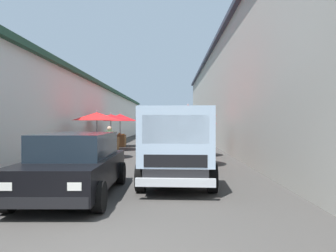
# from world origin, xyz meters

# --- Properties ---
(ground) EXTENTS (90.00, 90.00, 0.00)m
(ground) POSITION_xyz_m (13.50, 0.00, 0.00)
(ground) COLOR #3D3A38
(building_left_whitewash) EXTENTS (49.80, 7.50, 4.42)m
(building_left_whitewash) POSITION_xyz_m (15.75, 7.49, 2.22)
(building_left_whitewash) COLOR silver
(building_left_whitewash) RESTS_ON ground
(building_right_concrete) EXTENTS (49.80, 7.50, 7.18)m
(building_right_concrete) POSITION_xyz_m (15.75, -7.49, 3.60)
(building_right_concrete) COLOR #A39E93
(building_right_concrete) RESTS_ON ground
(fruit_stall_near_left) EXTENTS (2.35, 2.35, 2.33)m
(fruit_stall_near_left) POSITION_xyz_m (17.38, 2.56, 1.80)
(fruit_stall_near_left) COLOR #9E9EA3
(fruit_stall_near_left) RESTS_ON ground
(fruit_stall_near_right) EXTENTS (2.23, 2.23, 2.42)m
(fruit_stall_near_right) POSITION_xyz_m (8.32, -1.61, 1.82)
(fruit_stall_near_right) COLOR #9E9EA3
(fruit_stall_near_right) RESTS_ON ground
(fruit_stall_far_right) EXTENTS (2.11, 2.11, 2.19)m
(fruit_stall_far_right) POSITION_xyz_m (11.84, -2.23, 1.66)
(fruit_stall_far_right) COLOR #9E9EA3
(fruit_stall_far_right) RESTS_ON ground
(fruit_stall_far_left) EXTENTS (2.48, 2.48, 2.24)m
(fruit_stall_far_left) POSITION_xyz_m (14.74, 2.66, 1.68)
(fruit_stall_far_left) COLOR #9E9EA3
(fruit_stall_far_left) RESTS_ON ground
(fruit_stall_mid_lane) EXTENTS (2.28, 2.28, 2.24)m
(fruit_stall_mid_lane) POSITION_xyz_m (10.68, 2.50, 1.70)
(fruit_stall_mid_lane) COLOR #9E9EA3
(fruit_stall_mid_lane) RESTS_ON ground
(hatchback_car) EXTENTS (3.94, 1.97, 1.45)m
(hatchback_car) POSITION_xyz_m (3.58, 1.24, 0.74)
(hatchback_car) COLOR black
(hatchback_car) RESTS_ON ground
(delivery_truck) EXTENTS (4.99, 2.13, 2.08)m
(delivery_truck) POSITION_xyz_m (4.63, -1.15, 1.04)
(delivery_truck) COLOR black
(delivery_truck) RESTS_ON ground
(vendor_by_crates) EXTENTS (0.45, 0.47, 1.54)m
(vendor_by_crates) POSITION_xyz_m (9.47, 1.66, 0.88)
(vendor_by_crates) COLOR #665B4C
(vendor_by_crates) RESTS_ON ground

